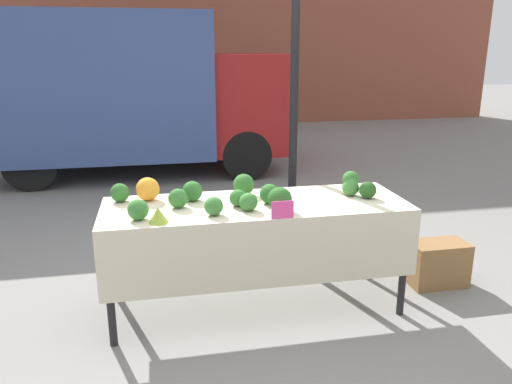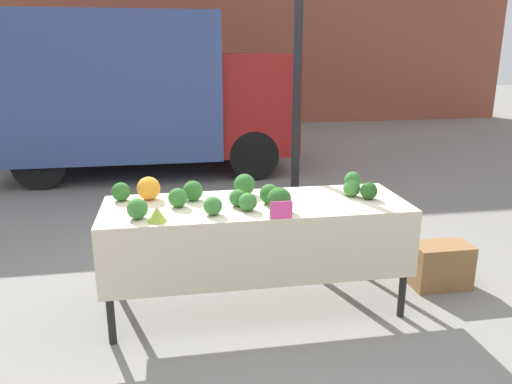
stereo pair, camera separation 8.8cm
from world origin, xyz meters
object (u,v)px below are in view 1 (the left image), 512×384
object	(u,v)px
parked_truck	(129,89)
price_sign	(283,210)
orange_cauliflower	(148,189)
produce_crate	(437,263)

from	to	relation	value
parked_truck	price_sign	xyz separation A→B (m)	(1.12, -4.90, -0.38)
price_sign	orange_cauliflower	bearing A→B (deg)	145.81
orange_cauliflower	price_sign	bearing A→B (deg)	-34.19
produce_crate	parked_truck	bearing A→B (deg)	119.13
parked_truck	orange_cauliflower	size ratio (longest dim) A/B	26.18
price_sign	produce_crate	world-z (taller)	price_sign
orange_cauliflower	price_sign	distance (m)	0.99
produce_crate	price_sign	bearing A→B (deg)	-162.80
parked_truck	price_sign	distance (m)	5.04
price_sign	produce_crate	size ratio (longest dim) A/B	0.32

